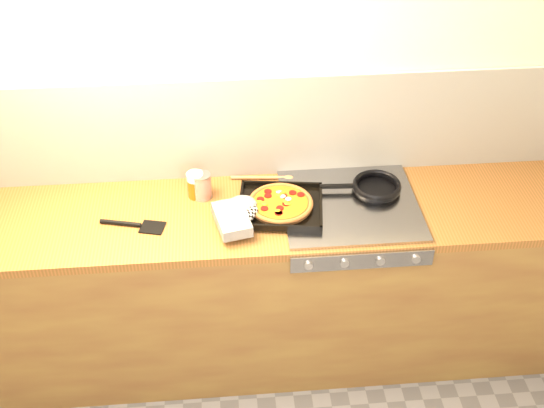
{
  "coord_description": "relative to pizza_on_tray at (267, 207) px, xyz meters",
  "views": [
    {
      "loc": [
        -0.1,
        -1.26,
        2.76
      ],
      "look_at": [
        0.1,
        1.08,
        0.95
      ],
      "focal_mm": 45.0,
      "sensor_mm": 36.0,
      "label": 1
    }
  ],
  "objects": [
    {
      "name": "pizza_on_tray",
      "position": [
        0.0,
        0.0,
        0.0
      ],
      "size": [
        0.51,
        0.41,
        0.06
      ],
      "color": "black",
      "rests_on": "stovetop"
    },
    {
      "name": "room_shell",
      "position": [
        -0.08,
        0.32,
        0.21
      ],
      "size": [
        3.2,
        3.2,
        3.2
      ],
      "color": "white",
      "rests_on": "ground"
    },
    {
      "name": "stovetop",
      "position": [
        0.37,
        0.03,
        -0.04
      ],
      "size": [
        0.6,
        0.56,
        0.02
      ],
      "primitive_type": "cube",
      "color": "gray",
      "rests_on": "counter_run"
    },
    {
      "name": "tomato_can",
      "position": [
        -0.28,
        0.16,
        0.02
      ],
      "size": [
        0.1,
        0.1,
        0.12
      ],
      "color": "maroon",
      "rests_on": "counter_run"
    },
    {
      "name": "frying_pan",
      "position": [
        0.5,
        0.11,
        -0.01
      ],
      "size": [
        0.37,
        0.23,
        0.04
      ],
      "color": "black",
      "rests_on": "stovetop"
    },
    {
      "name": "wooden_spoon",
      "position": [
        0.03,
        0.26,
        -0.03
      ],
      "size": [
        0.3,
        0.06,
        0.02
      ],
      "color": "#AF724A",
      "rests_on": "counter_run"
    },
    {
      "name": "counter_run",
      "position": [
        -0.08,
        0.03,
        -0.49
      ],
      "size": [
        3.2,
        0.62,
        0.9
      ],
      "color": "olive",
      "rests_on": "ground"
    },
    {
      "name": "juice_glass",
      "position": [
        -0.31,
        0.16,
        0.02
      ],
      "size": [
        0.08,
        0.08,
        0.12
      ],
      "color": "#ED510D",
      "rests_on": "counter_run"
    },
    {
      "name": "black_spatula",
      "position": [
        -0.58,
        -0.03,
        -0.03
      ],
      "size": [
        0.29,
        0.12,
        0.02
      ],
      "color": "black",
      "rests_on": "counter_run"
    }
  ]
}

